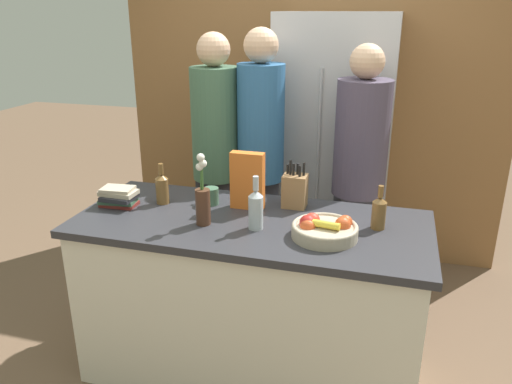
% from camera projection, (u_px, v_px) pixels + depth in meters
% --- Properties ---
extents(ground_plane, '(14.00, 14.00, 0.00)m').
position_uv_depth(ground_plane, '(251.00, 366.00, 2.87)').
color(ground_plane, brown).
extents(kitchen_island, '(1.81, 0.78, 0.91)m').
position_uv_depth(kitchen_island, '(251.00, 297.00, 2.71)').
color(kitchen_island, silver).
rests_on(kitchen_island, ground_plane).
extents(back_wall_wood, '(3.01, 0.12, 2.60)m').
position_uv_depth(back_wall_wood, '(310.00, 94.00, 3.93)').
color(back_wall_wood, olive).
rests_on(back_wall_wood, ground_plane).
extents(refrigerator, '(0.81, 0.63, 1.91)m').
position_uv_depth(refrigerator, '(333.00, 150.00, 3.66)').
color(refrigerator, '#B7B7BC').
rests_on(refrigerator, ground_plane).
extents(fruit_bowl, '(0.31, 0.31, 0.11)m').
position_uv_depth(fruit_bowl, '(324.00, 229.00, 2.35)').
color(fruit_bowl, tan).
rests_on(fruit_bowl, kitchen_island).
extents(knife_block, '(0.13, 0.11, 0.26)m').
position_uv_depth(knife_block, '(295.00, 190.00, 2.70)').
color(knife_block, olive).
rests_on(knife_block, kitchen_island).
extents(flower_vase, '(0.07, 0.07, 0.37)m').
position_uv_depth(flower_vase, '(203.00, 199.00, 2.46)').
color(flower_vase, '#4C2D1E').
rests_on(flower_vase, kitchen_island).
extents(cereal_box, '(0.18, 0.06, 0.31)m').
position_uv_depth(cereal_box, '(247.00, 181.00, 2.66)').
color(cereal_box, orange).
rests_on(cereal_box, kitchen_island).
extents(coffee_mug, '(0.12, 0.08, 0.09)m').
position_uv_depth(coffee_mug, '(211.00, 196.00, 2.75)').
color(coffee_mug, '#42664C').
rests_on(coffee_mug, kitchen_island).
extents(book_stack, '(0.21, 0.15, 0.10)m').
position_uv_depth(book_stack, '(119.00, 197.00, 2.72)').
color(book_stack, maroon).
rests_on(book_stack, kitchen_island).
extents(bottle_oil, '(0.07, 0.07, 0.23)m').
position_uv_depth(bottle_oil, '(162.00, 188.00, 2.75)').
color(bottle_oil, brown).
rests_on(bottle_oil, kitchen_island).
extents(bottle_vinegar, '(0.07, 0.07, 0.22)m').
position_uv_depth(bottle_vinegar, '(379.00, 212.00, 2.43)').
color(bottle_vinegar, brown).
rests_on(bottle_vinegar, kitchen_island).
extents(bottle_wine, '(0.07, 0.07, 0.27)m').
position_uv_depth(bottle_wine, '(256.00, 208.00, 2.42)').
color(bottle_wine, '#B2BCC1').
rests_on(bottle_wine, kitchen_island).
extents(person_at_sink, '(0.31, 0.31, 1.80)m').
position_uv_depth(person_at_sink, '(216.00, 154.00, 3.29)').
color(person_at_sink, '#383842').
rests_on(person_at_sink, ground_plane).
extents(person_in_blue, '(0.30, 0.30, 1.83)m').
position_uv_depth(person_in_blue, '(261.00, 154.00, 3.22)').
color(person_in_blue, '#383842').
rests_on(person_in_blue, ground_plane).
extents(person_in_red_tee, '(0.33, 0.33, 1.75)m').
position_uv_depth(person_in_red_tee, '(359.00, 170.00, 3.08)').
color(person_in_red_tee, '#383842').
rests_on(person_in_red_tee, ground_plane).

